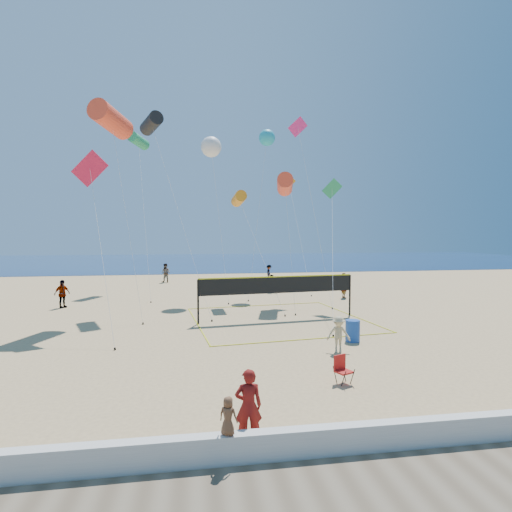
{
  "coord_description": "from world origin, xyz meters",
  "views": [
    {
      "loc": [
        -1.92,
        -10.91,
        4.65
      ],
      "look_at": [
        0.11,
        2.0,
        3.97
      ],
      "focal_mm": 28.0,
      "sensor_mm": 36.0,
      "label": 1
    }
  ],
  "objects": [
    {
      "name": "kite_7",
      "position": [
        4.03,
        21.2,
        12.51
      ],
      "size": [
        2.98,
        5.35,
        13.18
      ],
      "rotation": [
        0.0,
        0.0,
        -0.22
      ],
      "color": "#1F9BB4",
      "rests_on": "ground"
    },
    {
      "name": "volleyball_net",
      "position": [
        2.67,
        10.44,
        1.64
      ],
      "size": [
        9.93,
        9.8,
        2.4
      ],
      "rotation": [
        0.0,
        0.0,
        0.11
      ],
      "color": "black",
      "rests_on": "ground"
    },
    {
      "name": "camp_chair",
      "position": [
        2.67,
        0.83,
        0.49
      ],
      "size": [
        0.6,
        0.7,
        0.97
      ],
      "rotation": [
        0.0,
        0.0,
        0.4
      ],
      "color": "#B01814",
      "rests_on": "ground"
    },
    {
      "name": "kite_6",
      "position": [
        -0.55,
        19.19,
        11.19
      ],
      "size": [
        2.0,
        4.6,
        11.95
      ],
      "rotation": [
        0.0,
        0.0,
        0.42
      ],
      "color": "silver",
      "rests_on": "ground"
    },
    {
      "name": "kite_0",
      "position": [
        -6.49,
        13.22,
        11.23
      ],
      "size": [
        3.08,
        4.57,
        12.05
      ],
      "rotation": [
        0.0,
        0.0,
        -0.34
      ],
      "color": "#EA4226",
      "rests_on": "ground"
    },
    {
      "name": "kite_1",
      "position": [
        -4.53,
        15.96,
        11.85
      ],
      "size": [
        4.47,
        6.73,
        12.46
      ],
      "rotation": [
        0.0,
        0.0,
        0.42
      ],
      "color": "black",
      "rests_on": "ground"
    },
    {
      "name": "far_person_4",
      "position": [
        5.68,
        28.81,
        0.82
      ],
      "size": [
        0.88,
        1.19,
        1.64
      ],
      "primitive_type": "imported",
      "rotation": [
        0.0,
        0.0,
        1.28
      ],
      "color": "gray",
      "rests_on": "ground"
    },
    {
      "name": "bystander_b",
      "position": [
        3.77,
        4.06,
        0.72
      ],
      "size": [
        1.04,
        0.78,
        1.44
      ],
      "primitive_type": "imported",
      "rotation": [
        0.0,
        0.0,
        -0.29
      ],
      "color": "tan",
      "rests_on": "ground"
    },
    {
      "name": "kite_2",
      "position": [
        1.21,
        16.53,
        7.16
      ],
      "size": [
        2.55,
        6.36,
        7.68
      ],
      "rotation": [
        0.0,
        0.0,
        0.07
      ],
      "color": "orange",
      "rests_on": "ground"
    },
    {
      "name": "toddler",
      "position": [
        -1.25,
        -3.03,
        0.99
      ],
      "size": [
        0.46,
        0.4,
        0.79
      ],
      "primitive_type": "imported",
      "rotation": [
        0.0,
        0.0,
        2.67
      ],
      "color": "brown",
      "rests_on": "seawall"
    },
    {
      "name": "trash_barrel",
      "position": [
        4.95,
        5.48,
        0.47
      ],
      "size": [
        0.81,
        0.81,
        0.94
      ],
      "primitive_type": "cylinder",
      "rotation": [
        0.0,
        0.0,
        -0.36
      ],
      "color": "#174299",
      "rests_on": "ground"
    },
    {
      "name": "kite_10",
      "position": [
        4.25,
        15.66,
        8.08
      ],
      "size": [
        1.58,
        5.67,
        8.78
      ],
      "rotation": [
        0.0,
        0.0,
        -0.22
      ],
      "color": "#EA4226",
      "rests_on": "ground"
    },
    {
      "name": "seawall",
      "position": [
        0.0,
        -3.0,
        0.3
      ],
      "size": [
        32.0,
        0.3,
        0.6
      ],
      "primitive_type": "cube",
      "color": "silver",
      "rests_on": "ground"
    },
    {
      "name": "far_person_1",
      "position": [
        4.32,
        20.62,
        0.73
      ],
      "size": [
        1.42,
        0.92,
        1.46
      ],
      "primitive_type": "imported",
      "rotation": [
        0.0,
        0.0,
        -0.4
      ],
      "color": "gray",
      "rests_on": "ground"
    },
    {
      "name": "ground",
      "position": [
        0.0,
        0.0,
        0.0
      ],
      "size": [
        120.0,
        120.0,
        0.0
      ],
      "primitive_type": "plane",
      "color": "tan",
      "rests_on": "ground"
    },
    {
      "name": "kite_5",
      "position": [
        6.12,
        18.79,
        12.02
      ],
      "size": [
        1.6,
        6.48,
        13.74
      ],
      "rotation": [
        0.0,
        0.0,
        0.25
      ],
      "color": "#F82C7C",
      "rests_on": "ground"
    },
    {
      "name": "kite_3",
      "position": [
        -6.95,
        10.17,
        7.66
      ],
      "size": [
        2.91,
        4.88,
        8.92
      ],
      "rotation": [
        0.0,
        0.0,
        0.07
      ],
      "color": "#ED1C3F",
      "rests_on": "ground"
    },
    {
      "name": "kite_4",
      "position": [
        6.91,
        13.74,
        7.07
      ],
      "size": [
        3.4,
        8.47,
        8.39
      ],
      "rotation": [
        0.0,
        0.0,
        -0.35
      ],
      "color": "#279557",
      "rests_on": "ground"
    },
    {
      "name": "woman",
      "position": [
        -0.73,
        -2.29,
        0.84
      ],
      "size": [
        0.62,
        0.42,
        1.68
      ],
      "primitive_type": "imported",
      "rotation": [
        0.0,
        0.0,
        3.12
      ],
      "color": "maroon",
      "rests_on": "ground"
    },
    {
      "name": "ocean",
      "position": [
        0.0,
        62.0,
        0.01
      ],
      "size": [
        140.0,
        50.0,
        0.03
      ],
      "primitive_type": "cube",
      "color": "navy",
      "rests_on": "ground"
    },
    {
      "name": "far_person_0",
      "position": [
        -10.25,
        16.06,
        0.9
      ],
      "size": [
        1.02,
        1.08,
        1.79
      ],
      "primitive_type": "imported",
      "rotation": [
        0.0,
        0.0,
        0.86
      ],
      "color": "gray",
      "rests_on": "ground"
    },
    {
      "name": "far_person_2",
      "position": [
        9.11,
        17.08,
        0.92
      ],
      "size": [
        0.46,
        0.69,
        1.85
      ],
      "primitive_type": "imported",
      "rotation": [
        0.0,
        0.0,
        1.6
      ],
      "color": "gray",
      "rests_on": "ground"
    },
    {
      "name": "kite_8",
      "position": [
        -6.6,
        25.76,
        12.91
      ],
      "size": [
        2.69,
        9.89,
        13.54
      ],
      "rotation": [
        0.0,
        0.0,
        -0.42
      ],
      "color": "#279557",
      "rests_on": "ground"
    },
    {
      "name": "far_person_3",
      "position": [
        -4.6,
        28.97,
        0.93
      ],
      "size": [
        1.1,
        0.98,
        1.87
      ],
      "primitive_type": "imported",
      "rotation": [
        0.0,
        0.0,
        -0.36
      ],
      "color": "gray",
      "rests_on": "ground"
    },
    {
      "name": "kite_9",
      "position": [
        7.09,
        25.59,
        8.81
      ],
      "size": [
        1.36,
        8.26,
        10.34
      ],
      "rotation": [
        0.0,
        0.0,
        0.11
      ],
      "color": "orange",
      "rests_on": "ground"
    }
  ]
}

